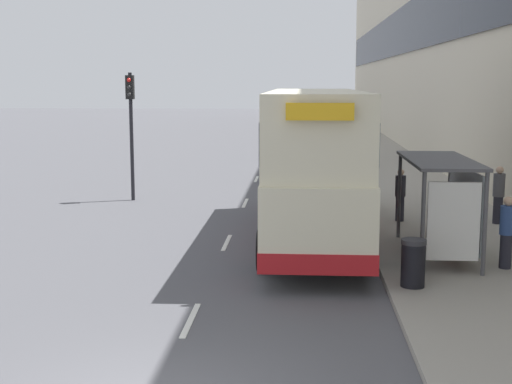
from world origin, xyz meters
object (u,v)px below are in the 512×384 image
object	(u,v)px
pedestrian_3	(499,194)
traffic_light_far_kerb	(131,115)
pedestrian_2	(507,232)
litter_bin	(413,263)
bus_shelter	(448,190)
pedestrian_1	(400,194)
double_decker_bus_near	(314,162)
car_0	(314,146)
pedestrian_at_shelter	(462,218)

from	to	relation	value
pedestrian_3	traffic_light_far_kerb	xyz separation A→B (m)	(-12.67, 4.47, 2.22)
pedestrian_2	litter_bin	bearing A→B (deg)	-145.23
bus_shelter	pedestrian_1	size ratio (longest dim) A/B	2.50
pedestrian_1	traffic_light_far_kerb	world-z (taller)	traffic_light_far_kerb
double_decker_bus_near	pedestrian_1	world-z (taller)	double_decker_bus_near
bus_shelter	double_decker_bus_near	size ratio (longest dim) A/B	0.37
car_0	pedestrian_2	distance (m)	24.49
pedestrian_at_shelter	traffic_light_far_kerb	world-z (taller)	traffic_light_far_kerb
pedestrian_1	pedestrian_2	bearing A→B (deg)	-73.24
bus_shelter	double_decker_bus_near	xyz separation A→B (m)	(-3.30, 2.52, 0.41)
litter_bin	traffic_light_far_kerb	bearing A→B (deg)	127.48
double_decker_bus_near	litter_bin	distance (m)	5.81
bus_shelter	pedestrian_3	world-z (taller)	bus_shelter
double_decker_bus_near	pedestrian_2	bearing A→B (deg)	-37.61
pedestrian_1	litter_bin	world-z (taller)	pedestrian_1
litter_bin	traffic_light_far_kerb	xyz separation A→B (m)	(-8.95, 11.67, 2.62)
bus_shelter	litter_bin	xyz separation A→B (m)	(-1.22, -2.66, -1.21)
pedestrian_at_shelter	pedestrian_3	bearing A→B (deg)	63.71
litter_bin	pedestrian_at_shelter	bearing A→B (deg)	61.37
pedestrian_2	pedestrian_at_shelter	bearing A→B (deg)	116.23
double_decker_bus_near	pedestrian_at_shelter	distance (m)	4.47
pedestrian_2	pedestrian_1	bearing A→B (deg)	106.76
pedestrian_2	traffic_light_far_kerb	world-z (taller)	traffic_light_far_kerb
bus_shelter	double_decker_bus_near	distance (m)	4.17
bus_shelter	pedestrian_2	bearing A→B (deg)	-38.24
double_decker_bus_near	pedestrian_3	size ratio (longest dim) A/B	6.31
double_decker_bus_near	car_0	xyz separation A→B (m)	(0.37, 20.66, -1.41)
litter_bin	traffic_light_far_kerb	world-z (taller)	traffic_light_far_kerb
car_0	bus_shelter	bearing A→B (deg)	-82.80
pedestrian_2	pedestrian_3	distance (m)	5.66
litter_bin	double_decker_bus_near	bearing A→B (deg)	111.84
car_0	pedestrian_at_shelter	distance (m)	22.94
pedestrian_at_shelter	bus_shelter	bearing A→B (deg)	-135.14
pedestrian_1	pedestrian_3	xyz separation A→B (m)	(3.01, -0.23, 0.07)
bus_shelter	pedestrian_2	distance (m)	1.77
pedestrian_2	traffic_light_far_kerb	size ratio (longest dim) A/B	0.36
pedestrian_3	double_decker_bus_near	bearing A→B (deg)	-160.71
pedestrian_at_shelter	traffic_light_far_kerb	size ratio (longest dim) A/B	0.37
bus_shelter	pedestrian_at_shelter	bearing A→B (deg)	44.86
car_0	litter_bin	distance (m)	25.89
pedestrian_at_shelter	double_decker_bus_near	bearing A→B (deg)	152.00
bus_shelter	pedestrian_3	distance (m)	5.25
pedestrian_3	car_0	bearing A→B (deg)	106.26
double_decker_bus_near	bus_shelter	bearing A→B (deg)	-37.37
pedestrian_at_shelter	pedestrian_1	bearing A→B (deg)	103.26
bus_shelter	litter_bin	size ratio (longest dim) A/B	4.00
double_decker_bus_near	pedestrian_3	bearing A→B (deg)	19.29
bus_shelter	litter_bin	world-z (taller)	bus_shelter
double_decker_bus_near	litter_bin	bearing A→B (deg)	-68.16
bus_shelter	pedestrian_2	world-z (taller)	bus_shelter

